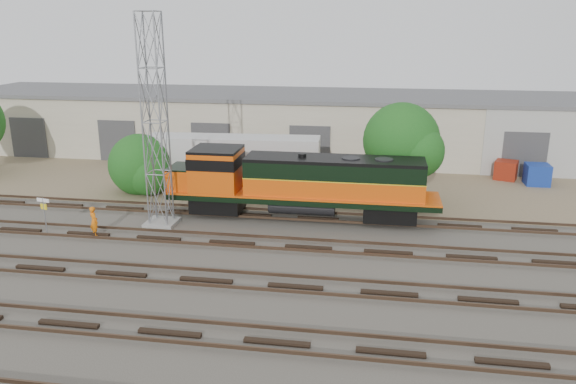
# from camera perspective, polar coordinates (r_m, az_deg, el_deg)

# --- Properties ---
(ground) EXTENTS (140.00, 140.00, 0.00)m
(ground) POSITION_cam_1_polar(r_m,az_deg,el_deg) (28.06, -6.48, -6.39)
(ground) COLOR #47423A
(ground) RESTS_ON ground
(dirt_strip) EXTENTS (80.00, 16.00, 0.02)m
(dirt_strip) POSITION_cam_1_polar(r_m,az_deg,el_deg) (41.91, -1.03, 1.55)
(dirt_strip) COLOR #726047
(dirt_strip) RESTS_ON ground
(tracks) EXTENTS (80.00, 20.40, 0.28)m
(tracks) POSITION_cam_1_polar(r_m,az_deg,el_deg) (25.41, -8.31, -8.82)
(tracks) COLOR black
(tracks) RESTS_ON ground
(warehouse) EXTENTS (58.40, 10.40, 5.30)m
(warehouse) POSITION_cam_1_polar(r_m,az_deg,el_deg) (49.03, 0.67, 6.94)
(warehouse) COLOR beige
(warehouse) RESTS_ON ground
(locomotive) EXTENTS (15.71, 2.76, 3.78)m
(locomotive) POSITION_cam_1_polar(r_m,az_deg,el_deg) (32.34, 0.95, 0.97)
(locomotive) COLOR black
(locomotive) RESTS_ON tracks
(signal_tower) EXTENTS (1.71, 1.71, 11.60)m
(signal_tower) POSITION_cam_1_polar(r_m,az_deg,el_deg) (31.44, -13.32, 6.53)
(signal_tower) COLOR gray
(signal_tower) RESTS_ON ground
(sign_post) EXTENTS (0.80, 0.20, 1.99)m
(sign_post) POSITION_cam_1_polar(r_m,az_deg,el_deg) (33.09, -23.54, -1.54)
(sign_post) COLOR gray
(sign_post) RESTS_ON ground
(worker) EXTENTS (0.72, 0.68, 1.65)m
(worker) POSITION_cam_1_polar(r_m,az_deg,el_deg) (31.80, -19.12, -2.83)
(worker) COLOR orange
(worker) RESTS_ON ground
(semi_trailer) EXTENTS (11.90, 3.03, 3.63)m
(semi_trailer) POSITION_cam_1_polar(r_m,az_deg,el_deg) (38.65, -5.16, 3.66)
(semi_trailer) COLOR silver
(semi_trailer) RESTS_ON ground
(dumpster_blue) EXTENTS (1.60, 1.50, 1.50)m
(dumpster_blue) POSITION_cam_1_polar(r_m,az_deg,el_deg) (43.38, 23.98, 1.62)
(dumpster_blue) COLOR navy
(dumpster_blue) RESTS_ON ground
(dumpster_red) EXTENTS (1.88, 1.82, 1.40)m
(dumpster_red) POSITION_cam_1_polar(r_m,az_deg,el_deg) (44.07, 21.25, 2.09)
(dumpster_red) COLOR maroon
(dumpster_red) RESTS_ON ground
(tree_mid) EXTENTS (4.40, 4.19, 4.19)m
(tree_mid) POSITION_cam_1_polar(r_m,az_deg,el_deg) (38.98, -14.60, 2.48)
(tree_mid) COLOR #382619
(tree_mid) RESTS_ON ground
(tree_east) EXTENTS (4.97, 4.73, 6.39)m
(tree_east) POSITION_cam_1_polar(r_m,az_deg,el_deg) (35.45, 11.82, 4.86)
(tree_east) COLOR #382619
(tree_east) RESTS_ON ground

